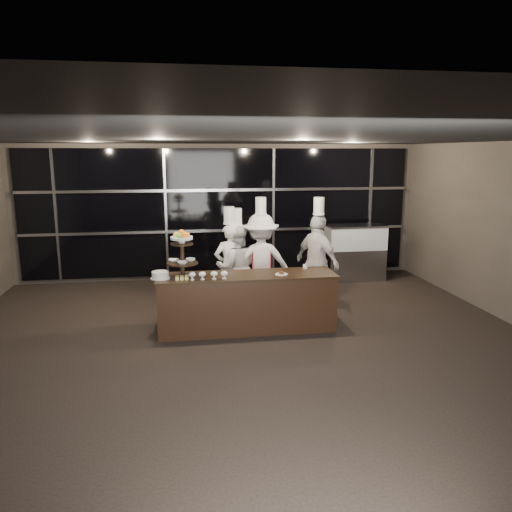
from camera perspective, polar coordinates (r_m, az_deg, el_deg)
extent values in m
plane|color=black|center=(6.82, -0.15, -12.60)|extent=(10.00, 10.00, 0.00)
plane|color=black|center=(6.22, -0.17, 13.47)|extent=(10.00, 10.00, 0.00)
plane|color=#473F38|center=(11.26, -4.12, 5.03)|extent=(9.00, 0.00, 9.00)
cube|color=black|center=(11.20, -4.09, 4.99)|extent=(8.60, 0.04, 2.80)
cube|color=#A5A5AA|center=(11.20, -4.04, 2.93)|extent=(8.60, 0.06, 0.06)
cube|color=#A5A5AA|center=(11.10, -4.10, 7.52)|extent=(8.60, 0.06, 0.06)
cube|color=#A5A5AA|center=(11.41, -21.91, 4.30)|extent=(0.05, 0.05, 2.80)
cube|color=#A5A5AA|center=(11.13, -10.26, 4.79)|extent=(0.05, 0.05, 2.80)
cube|color=#A5A5AA|center=(11.34, 2.00, 5.09)|extent=(0.05, 0.05, 2.80)
cube|color=#A5A5AA|center=(11.99, 12.90, 5.17)|extent=(0.05, 0.05, 2.80)
cube|color=black|center=(8.02, -1.08, -5.38)|extent=(2.80, 0.70, 0.90)
cube|color=black|center=(7.90, -1.09, -2.22)|extent=(2.84, 0.74, 0.03)
cylinder|color=black|center=(7.82, -8.37, -2.27)|extent=(0.24, 0.24, 0.03)
cylinder|color=black|center=(7.75, -8.44, 0.14)|extent=(0.06, 0.06, 0.70)
cylinder|color=black|center=(7.78, -8.41, -0.80)|extent=(0.48, 0.48, 0.02)
cylinder|color=black|center=(7.72, -8.48, 1.37)|extent=(0.34, 0.34, 0.02)
cylinder|color=white|center=(7.71, -8.49, 1.68)|extent=(0.10, 0.10, 0.06)
cylinder|color=white|center=(7.70, -8.50, 2.05)|extent=(0.34, 0.34, 0.04)
sphere|color=orange|center=(7.70, -7.92, 2.41)|extent=(0.09, 0.09, 0.09)
sphere|color=#7BBC30|center=(7.76, -8.22, 2.49)|extent=(0.09, 0.09, 0.09)
sphere|color=orange|center=(7.76, -8.81, 2.47)|extent=(0.09, 0.09, 0.09)
sphere|color=yellow|center=(7.69, -9.11, 2.38)|extent=(0.09, 0.09, 0.09)
sphere|color=#5BB22D|center=(7.63, -8.81, 2.30)|extent=(0.09, 0.09, 0.09)
sphere|color=orange|center=(7.63, -8.20, 2.32)|extent=(0.09, 0.09, 0.09)
sphere|color=orange|center=(7.69, -8.52, 2.69)|extent=(0.09, 0.09, 0.09)
imported|color=white|center=(7.83, -9.38, -0.51)|extent=(0.16, 0.16, 0.04)
imported|color=white|center=(7.83, -7.48, -0.42)|extent=(0.15, 0.15, 0.05)
imported|color=white|center=(7.65, -8.41, -0.76)|extent=(0.16, 0.16, 0.04)
cylinder|color=silver|center=(7.61, -7.31, -2.70)|extent=(0.07, 0.07, 0.01)
cylinder|color=silver|center=(7.61, -7.32, -2.47)|extent=(0.02, 0.02, 0.05)
ellipsoid|color=silver|center=(7.60, -7.33, -2.12)|extent=(0.11, 0.11, 0.08)
ellipsoid|color=#21CD59|center=(7.59, -7.33, -2.08)|extent=(0.08, 0.08, 0.05)
cylinder|color=silver|center=(7.62, -6.15, -2.66)|extent=(0.07, 0.07, 0.01)
cylinder|color=silver|center=(7.61, -6.15, -2.43)|extent=(0.02, 0.02, 0.05)
ellipsoid|color=silver|center=(7.60, -6.16, -2.08)|extent=(0.11, 0.11, 0.08)
ellipsoid|color=red|center=(7.60, -6.16, -2.04)|extent=(0.08, 0.08, 0.05)
cylinder|color=silver|center=(7.63, -4.81, -2.61)|extent=(0.07, 0.07, 0.01)
cylinder|color=silver|center=(7.62, -4.82, -2.38)|extent=(0.02, 0.02, 0.05)
ellipsoid|color=silver|center=(7.61, -4.82, -2.03)|extent=(0.11, 0.11, 0.08)
ellipsoid|color=#FCF1B3|center=(7.61, -4.82, -2.00)|extent=(0.08, 0.08, 0.05)
cylinder|color=silver|center=(7.64, -3.64, -2.57)|extent=(0.07, 0.07, 0.01)
cylinder|color=silver|center=(7.64, -3.65, -2.34)|extent=(0.02, 0.02, 0.05)
ellipsoid|color=silver|center=(7.62, -3.65, -1.99)|extent=(0.11, 0.11, 0.08)
ellipsoid|color=#4A1C14|center=(7.62, -3.65, -1.96)|extent=(0.08, 0.08, 0.05)
cylinder|color=white|center=(7.78, -10.87, -2.51)|extent=(0.30, 0.30, 0.01)
cylinder|color=white|center=(7.77, -10.89, -2.11)|extent=(0.26, 0.26, 0.10)
cube|color=#E3D46F|center=(7.63, -8.99, -2.56)|extent=(0.05, 0.06, 0.05)
cube|color=#E3D46F|center=(7.63, -8.46, -2.54)|extent=(0.05, 0.06, 0.05)
cube|color=#E3D46F|center=(7.63, -7.94, -2.52)|extent=(0.05, 0.06, 0.05)
cube|color=#E3D46F|center=(7.69, -8.99, -2.43)|extent=(0.05, 0.06, 0.05)
cube|color=#E3D46F|center=(7.69, -8.47, -2.41)|extent=(0.05, 0.06, 0.05)
cube|color=#E3D46F|center=(7.70, -7.95, -2.39)|extent=(0.05, 0.06, 0.05)
cylinder|color=white|center=(7.89, 2.92, -2.10)|extent=(0.20, 0.20, 0.01)
cylinder|color=#4C2814|center=(7.89, 2.92, -1.91)|extent=(0.08, 0.08, 0.04)
cylinder|color=white|center=(8.33, 5.65, -1.20)|extent=(0.08, 0.08, 0.07)
cube|color=#A5A5AA|center=(11.42, 11.19, -0.93)|extent=(1.29, 0.55, 0.70)
cube|color=silver|center=(11.30, 11.31, 2.04)|extent=(1.29, 0.55, 0.50)
cube|color=#FFC67F|center=(11.30, 11.31, 2.04)|extent=(1.19, 0.46, 0.40)
cube|color=#A5A5AA|center=(11.26, 11.37, 3.39)|extent=(1.30, 0.57, 0.04)
imported|color=white|center=(9.00, -3.02, -1.26)|extent=(0.66, 0.53, 1.58)
cylinder|color=white|center=(8.83, -3.09, 4.69)|extent=(0.19, 0.19, 0.30)
cylinder|color=white|center=(8.85, -3.08, 3.76)|extent=(0.21, 0.21, 0.03)
imported|color=silver|center=(9.02, -2.20, -1.33)|extent=(0.76, 0.60, 1.55)
cylinder|color=white|center=(8.85, -2.25, 4.51)|extent=(0.19, 0.19, 0.30)
cylinder|color=white|center=(8.87, -2.24, 3.58)|extent=(0.21, 0.21, 0.03)
imported|color=silver|center=(9.00, 0.54, -0.70)|extent=(1.14, 0.67, 1.74)
cylinder|color=white|center=(8.83, 0.55, 5.78)|extent=(0.19, 0.19, 0.30)
cylinder|color=white|center=(8.85, 0.55, 4.85)|extent=(0.21, 0.21, 0.03)
cube|color=maroon|center=(8.88, 0.67, -0.87)|extent=(0.34, 0.03, 0.65)
imported|color=silver|center=(9.02, 7.04, -0.76)|extent=(0.85, 1.10, 1.75)
cylinder|color=white|center=(8.85, 7.21, 5.72)|extent=(0.19, 0.19, 0.30)
cylinder|color=white|center=(8.87, 7.18, 4.79)|extent=(0.21, 0.21, 0.03)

